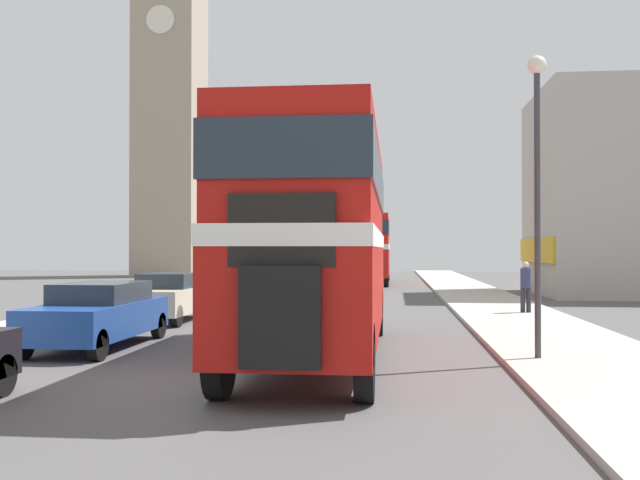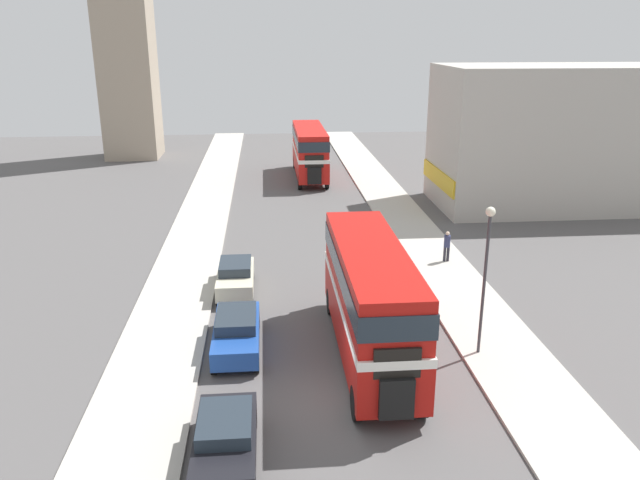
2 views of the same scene
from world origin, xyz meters
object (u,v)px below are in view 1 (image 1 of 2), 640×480
object	(u,v)px
pedestrian_walking	(526,284)
bus_distant	(370,244)
car_parked_far	(169,296)
double_decker_bus	(320,228)
church_tower	(170,66)
street_lamp	(537,160)
car_parked_mid	(99,314)

from	to	relation	value
pedestrian_walking	bus_distant	bearing A→B (deg)	105.14
bus_distant	car_parked_far	bearing A→B (deg)	-102.28
double_decker_bus	car_parked_far	world-z (taller)	double_decker_bus
double_decker_bus	car_parked_far	xyz separation A→B (m)	(-5.39, 6.89, -1.88)
double_decker_bus	church_tower	size ratio (longest dim) A/B	0.30
car_parked_far	pedestrian_walking	xyz separation A→B (m)	(11.25, 2.92, 0.31)
church_tower	double_decker_bus	bearing A→B (deg)	-68.43
pedestrian_walking	double_decker_bus	bearing A→B (deg)	-120.83
double_decker_bus	street_lamp	bearing A→B (deg)	-3.75
pedestrian_walking	car_parked_mid	bearing A→B (deg)	-141.34
car_parked_mid	street_lamp	distance (m)	10.00
street_lamp	double_decker_bus	bearing A→B (deg)	176.25
street_lamp	church_tower	size ratio (longest dim) A/B	0.17
car_parked_mid	pedestrian_walking	xyz separation A→B (m)	(10.97, 8.78, 0.31)
double_decker_bus	church_tower	world-z (taller)	church_tower
bus_distant	car_parked_mid	size ratio (longest dim) A/B	2.29
church_tower	bus_distant	bearing A→B (deg)	-33.63
pedestrian_walking	street_lamp	distance (m)	10.61
pedestrian_walking	church_tower	bearing A→B (deg)	124.63
car_parked_mid	church_tower	world-z (taller)	church_tower
car_parked_mid	pedestrian_walking	bearing A→B (deg)	38.66
double_decker_bus	pedestrian_walking	bearing A→B (deg)	59.17
car_parked_far	bus_distant	bearing A→B (deg)	77.72
car_parked_mid	street_lamp	xyz separation A→B (m)	(9.38, -1.31, 3.19)
church_tower	car_parked_mid	bearing A→B (deg)	-74.23
car_parked_mid	street_lamp	size ratio (longest dim) A/B	0.78
car_parked_mid	church_tower	bearing A→B (deg)	105.77
double_decker_bus	car_parked_mid	xyz separation A→B (m)	(-5.12, 1.03, -1.88)
pedestrian_walking	street_lamp	bearing A→B (deg)	-98.94
double_decker_bus	car_parked_mid	size ratio (longest dim) A/B	2.26
double_decker_bus	street_lamp	world-z (taller)	street_lamp
double_decker_bus	bus_distant	bearing A→B (deg)	90.04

